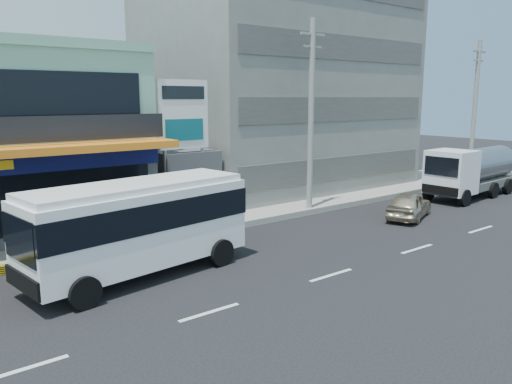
% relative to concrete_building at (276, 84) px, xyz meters
% --- Properties ---
extents(ground, '(120.00, 120.00, 0.00)m').
position_rel_concrete_building_xyz_m(ground, '(-10.00, -15.00, -7.00)').
color(ground, black).
rests_on(ground, ground).
extents(sidewalk, '(70.00, 5.00, 0.30)m').
position_rel_concrete_building_xyz_m(sidewalk, '(-5.00, -5.50, -6.85)').
color(sidewalk, gray).
rests_on(sidewalk, ground).
extents(concrete_building, '(16.00, 12.00, 14.00)m').
position_rel_concrete_building_xyz_m(concrete_building, '(0.00, 0.00, 0.00)').
color(concrete_building, gray).
rests_on(concrete_building, ground).
extents(gap_structure, '(3.00, 6.00, 3.50)m').
position_rel_concrete_building_xyz_m(gap_structure, '(-10.00, -3.00, -5.25)').
color(gap_structure, '#404145').
rests_on(gap_structure, ground).
extents(satellite_dish, '(1.50, 1.50, 0.15)m').
position_rel_concrete_building_xyz_m(satellite_dish, '(-10.00, -4.00, -3.42)').
color(satellite_dish, slate).
rests_on(satellite_dish, gap_structure).
extents(billboard, '(2.60, 0.18, 6.90)m').
position_rel_concrete_building_xyz_m(billboard, '(-10.50, -5.80, -2.07)').
color(billboard, gray).
rests_on(billboard, ground).
extents(utility_pole_near, '(1.60, 0.30, 10.00)m').
position_rel_concrete_building_xyz_m(utility_pole_near, '(-4.00, -7.60, -1.85)').
color(utility_pole_near, '#999993').
rests_on(utility_pole_near, ground).
extents(utility_pole_far, '(1.60, 0.30, 10.00)m').
position_rel_concrete_building_xyz_m(utility_pole_far, '(12.00, -7.60, -1.85)').
color(utility_pole_far, '#999993').
rests_on(utility_pole_far, ground).
extents(minibus, '(8.11, 3.62, 3.28)m').
position_rel_concrete_building_xyz_m(minibus, '(-15.27, -10.97, -5.04)').
color(minibus, white).
rests_on(minibus, ground).
extents(sedan, '(4.28, 2.95, 1.35)m').
position_rel_concrete_building_xyz_m(sedan, '(-0.75, -11.55, -6.32)').
color(sedan, beige).
rests_on(sedan, ground).
extents(tanker_truck, '(7.89, 2.88, 3.06)m').
position_rel_concrete_building_xyz_m(tanker_truck, '(6.84, -10.52, -5.35)').
color(tanker_truck, white).
rests_on(tanker_truck, ground).
extents(motorcycle_rider, '(1.71, 0.92, 2.09)m').
position_rel_concrete_building_xyz_m(motorcycle_rider, '(-14.00, -8.20, -6.31)').
color(motorcycle_rider, maroon).
rests_on(motorcycle_rider, ground).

